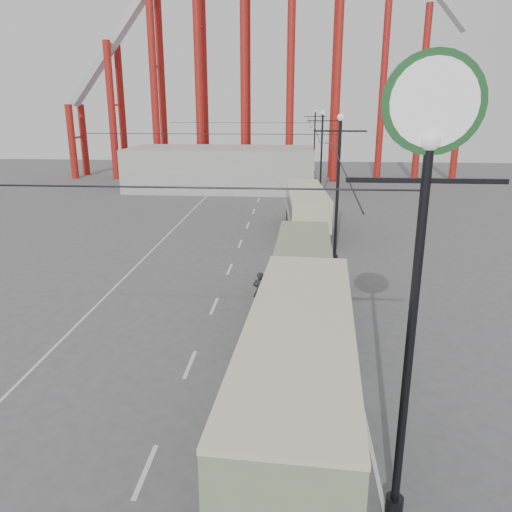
# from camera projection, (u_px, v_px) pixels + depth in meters

# --- Properties ---
(ground) EXTENTS (160.00, 160.00, 0.00)m
(ground) POSITION_uv_depth(u_px,v_px,m) (195.00, 428.00, 15.71)
(ground) COLOR #535356
(ground) RESTS_ON ground
(road_markings) EXTENTS (12.52, 120.00, 0.01)m
(road_markings) POSITION_uv_depth(u_px,v_px,m) (239.00, 252.00, 34.58)
(road_markings) COLOR silver
(road_markings) RESTS_ON ground
(lamp_post_near) EXTENTS (3.20, 0.44, 10.80)m
(lamp_post_near) POSITION_uv_depth(u_px,v_px,m) (424.00, 202.00, 10.15)
(lamp_post_near) COLOR black
(lamp_post_near) RESTS_ON ground
(lamp_post_mid) EXTENTS (3.20, 0.44, 9.32)m
(lamp_post_mid) POSITION_uv_depth(u_px,v_px,m) (337.00, 191.00, 31.12)
(lamp_post_mid) COLOR black
(lamp_post_mid) RESTS_ON ground
(lamp_post_far) EXTENTS (3.20, 0.44, 9.32)m
(lamp_post_far) POSITION_uv_depth(u_px,v_px,m) (321.00, 157.00, 52.12)
(lamp_post_far) COLOR black
(lamp_post_far) RESTS_ON ground
(lamp_post_distant) EXTENTS (3.20, 0.44, 9.32)m
(lamp_post_distant) POSITION_uv_depth(u_px,v_px,m) (314.00, 142.00, 73.12)
(lamp_post_distant) COLOR black
(lamp_post_distant) RESTS_ON ground
(fairground_shed) EXTENTS (22.00, 10.00, 5.00)m
(fairground_shed) POSITION_uv_depth(u_px,v_px,m) (222.00, 169.00, 60.31)
(fairground_shed) COLOR #9FA09B
(fairground_shed) RESTS_ON ground
(double_decker_bus) EXTENTS (2.97, 9.66, 5.12)m
(double_decker_bus) POSITION_uv_depth(u_px,v_px,m) (298.00, 403.00, 12.01)
(double_decker_bus) COLOR #374525
(double_decker_bus) RESTS_ON ground
(single_decker_green) EXTENTS (3.01, 11.80, 3.32)m
(single_decker_green) POSITION_uv_depth(u_px,v_px,m) (302.00, 278.00, 23.81)
(single_decker_green) COLOR gray
(single_decker_green) RESTS_ON ground
(single_decker_cream) EXTENTS (3.46, 11.29, 3.47)m
(single_decker_cream) POSITION_uv_depth(u_px,v_px,m) (306.00, 208.00, 39.70)
(single_decker_cream) COLOR beige
(single_decker_cream) RESTS_ON ground
(pedestrian) EXTENTS (0.73, 0.50, 1.92)m
(pedestrian) POSITION_uv_depth(u_px,v_px,m) (260.00, 291.00, 24.75)
(pedestrian) COLOR black
(pedestrian) RESTS_ON ground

